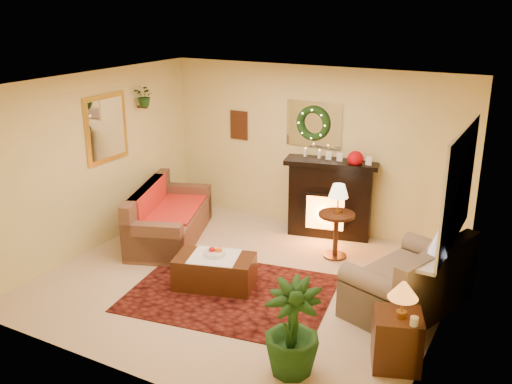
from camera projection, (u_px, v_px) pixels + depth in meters
The scene contains 31 objects.
floor at pixel (243, 281), 7.55m from camera, with size 5.00×5.00×0.00m, color beige.
ceiling at pixel (242, 84), 6.72m from camera, with size 5.00×5.00×0.00m, color white.
wall_back at pixel (313, 149), 9.00m from camera, with size 5.00×5.00×0.00m, color #EFD88C.
wall_front at pixel (121, 256), 5.26m from camera, with size 5.00×5.00×0.00m, color #EFD88C.
wall_left at pixel (93, 162), 8.27m from camera, with size 4.50×4.50×0.00m, color #EFD88C.
wall_right at pixel (448, 224), 6.00m from camera, with size 4.50×4.50×0.00m, color #EFD88C.
area_rug at pixel (231, 293), 7.25m from camera, with size 2.49×1.86×0.01m, color #420A08.
sofa at pixel (170, 213), 8.77m from camera, with size 0.86×1.96×0.84m, color brown.
red_throw at pixel (173, 207), 8.92m from camera, with size 0.82×1.34×0.02m, color red.
fireplace at pixel (330, 202), 8.89m from camera, with size 1.26×0.40×1.15m, color black.
poinsettia at pixel (355, 159), 8.46m from camera, with size 0.24×0.24×0.24m, color #AE030B.
mantel_candle_a at pixel (305, 154), 8.88m from camera, with size 0.06×0.06×0.17m, color white.
mantel_candle_b at pixel (319, 156), 8.77m from camera, with size 0.06×0.06×0.17m, color beige.
mantel_mirror at pixel (314, 124), 8.86m from camera, with size 0.92×0.02×0.72m, color white.
wreath at pixel (313, 124), 8.82m from camera, with size 0.55×0.55×0.11m, color #194719.
wall_art at pixel (239, 125), 9.52m from camera, with size 0.32×0.03×0.48m, color #381E11.
gold_mirror at pixel (106, 128), 8.36m from camera, with size 0.03×0.84×1.00m, color gold.
hanging_plant at pixel (146, 106), 8.85m from camera, with size 0.33×0.28×0.36m, color #194719.
loveseat at pixel (408, 276), 6.79m from camera, with size 0.90×1.56×0.90m, color #827557.
window_frame at pixel (459, 187), 6.38m from camera, with size 0.03×1.86×1.36m, color white.
window_glass at pixel (458, 187), 6.39m from camera, with size 0.02×1.70×1.22m, color black.
window_sill at pixel (443, 241), 6.65m from camera, with size 0.22×1.86×0.04m, color white.
mini_tree at pixel (438, 242), 6.22m from camera, with size 0.22×0.22×0.33m, color white.
sill_plant at pixel (458, 205), 7.18m from camera, with size 0.26×0.21×0.47m, color #195216.
side_table_round at pixel (336, 236), 8.18m from camera, with size 0.52×0.52×0.67m, color black.
lamp_cream at pixel (338, 199), 8.02m from camera, with size 0.28×0.28×0.43m, color #FFF1C1.
end_table_square at pixel (397, 342), 5.76m from camera, with size 0.47×0.47×0.58m, color #37180E.
lamp_tiffany at pixel (402, 302), 5.57m from camera, with size 0.30×0.30×0.44m, color orange.
coffee_table at pixel (215, 272), 7.36m from camera, with size 1.00×0.55×0.42m, color black.
fruit_bowl at pixel (215, 254), 7.32m from camera, with size 0.28×0.28×0.06m, color white.
floor_palm at pixel (292, 333), 5.59m from camera, with size 1.67×1.67×2.98m, color #1C3817.
Camera 1 is at (3.39, -5.86, 3.56)m, focal length 40.00 mm.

